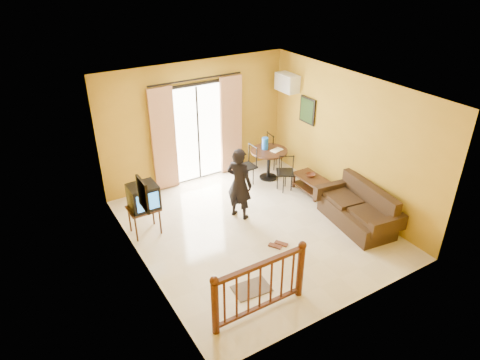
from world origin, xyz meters
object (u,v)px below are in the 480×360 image
dining_table (269,156)px  sofa (359,210)px  standing_person (239,184)px  television (143,196)px  coffee_table (311,182)px

dining_table → sofa: sofa is taller
standing_person → sofa: bearing=-155.7°
television → sofa: television is taller
dining_table → standing_person: bearing=-143.7°
sofa → television: bearing=160.4°
dining_table → coffee_table: (0.44, -1.06, -0.32)m
television → coffee_table: bearing=-7.0°
television → standing_person: (1.83, -0.43, -0.04)m
television → standing_person: 1.88m
coffee_table → sofa: size_ratio=0.48×
dining_table → standing_person: 1.82m
television → dining_table: bearing=10.5°
dining_table → coffee_table: dining_table is taller
dining_table → sofa: (0.44, -2.53, -0.27)m
television → sofa: bearing=-27.4°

